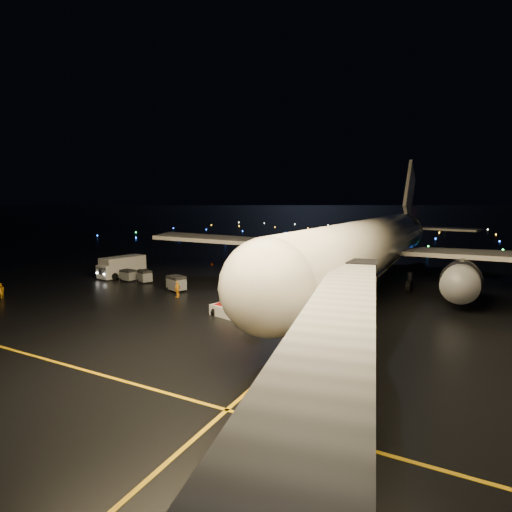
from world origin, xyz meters
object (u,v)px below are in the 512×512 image
object	(u,v)px
crew_b	(1,290)
baggage_cart_2	(145,276)
belt_loader	(232,301)
crew_a	(0,292)
airliner	(378,215)
baggage_cart_0	(176,284)
crew_c	(178,289)
baggage_cart_1	(128,275)
service_truck	(123,266)
pushback_tug	(298,400)

from	to	relation	value
crew_b	baggage_cart_2	world-z (taller)	baggage_cart_2
belt_loader	crew_a	bearing A→B (deg)	-152.74
airliner	belt_loader	distance (m)	24.56
baggage_cart_2	baggage_cart_0	bearing A→B (deg)	5.38
crew_a	baggage_cart_0	bearing A→B (deg)	-12.92
crew_c	baggage_cart_2	xyz separation A→B (m)	(-9.46, 4.78, -0.11)
airliner	baggage_cart_1	distance (m)	34.79
crew_b	crew_c	bearing A→B (deg)	21.52
airliner	baggage_cart_0	xyz separation A→B (m)	(-21.10, -15.04, -8.26)
service_truck	crew_a	bearing A→B (deg)	-88.72
baggage_cart_2	baggage_cart_1	bearing A→B (deg)	-151.10
airliner	baggage_cart_2	xyz separation A→B (m)	(-28.33, -12.83, -8.36)
airliner	service_truck	xyz separation A→B (m)	(-34.30, -10.85, -7.71)
pushback_tug	baggage_cart_1	bearing A→B (deg)	131.34
service_truck	baggage_cart_0	bearing A→B (deg)	-8.86
baggage_cart_2	pushback_tug	bearing A→B (deg)	-13.57
crew_a	baggage_cart_0	size ratio (longest dim) A/B	0.73
pushback_tug	belt_loader	bearing A→B (deg)	115.74
belt_loader	crew_c	size ratio (longest dim) A/B	3.47
belt_loader	service_truck	bearing A→B (deg)	171.86
belt_loader	crew_b	bearing A→B (deg)	-153.89
belt_loader	service_truck	world-z (taller)	belt_loader
service_truck	baggage_cart_1	xyz separation A→B (m)	(3.21, -2.29, -0.70)
pushback_tug	service_truck	world-z (taller)	service_truck
crew_a	baggage_cart_2	world-z (taller)	baggage_cart_2
crew_b	baggage_cart_0	bearing A→B (deg)	31.10
service_truck	baggage_cart_1	size ratio (longest dim) A/B	4.33
crew_b	crew_c	xyz separation A→B (m)	(18.14, 9.35, 0.13)
baggage_cart_2	crew_b	bearing A→B (deg)	-99.13
airliner	baggage_cart_0	distance (m)	27.19
belt_loader	airliner	bearing A→B (deg)	81.31
airliner	pushback_tug	distance (m)	36.63
pushback_tug	baggage_cart_1	world-z (taller)	pushback_tug
pushback_tug	crew_b	xyz separation A→B (m)	(-40.04, 8.63, -0.27)
pushback_tug	baggage_cart_2	xyz separation A→B (m)	(-31.37, 22.77, -0.26)
belt_loader	baggage_cart_0	xyz separation A→B (m)	(-11.79, 6.38, -0.67)
belt_loader	service_truck	distance (m)	27.14
crew_b	baggage_cart_1	distance (m)	15.03
crew_c	baggage_cart_0	xyz separation A→B (m)	(-2.23, 2.57, -0.01)
crew_b	baggage_cart_1	bearing A→B (deg)	61.09
belt_loader	crew_a	xyz separation A→B (m)	(-27.17, -6.00, -0.80)
airliner	pushback_tug	bearing A→B (deg)	-83.48
crew_b	baggage_cart_1	size ratio (longest dim) A/B	0.88
belt_loader	baggage_cart_2	size ratio (longest dim) A/B	3.34
pushback_tug	baggage_cart_0	distance (m)	31.70
service_truck	crew_c	xyz separation A→B (m)	(15.44, -6.76, -0.54)
crew_c	crew_a	bearing A→B (deg)	-67.91
belt_loader	crew_c	bearing A→B (deg)	173.06
belt_loader	crew_c	world-z (taller)	belt_loader
baggage_cart_0	baggage_cart_1	bearing A→B (deg)	-171.61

